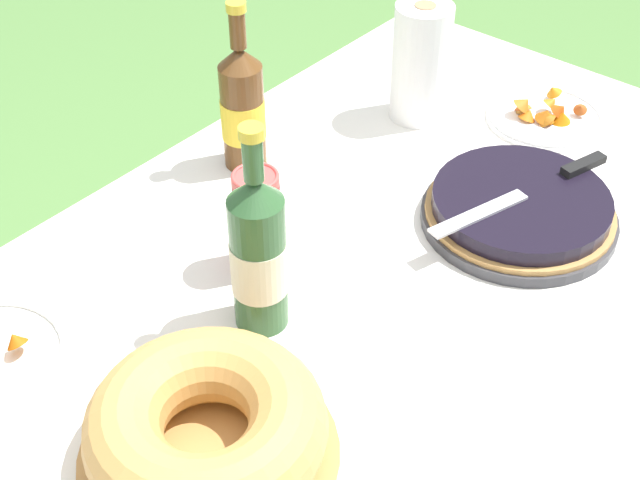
{
  "coord_description": "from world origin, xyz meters",
  "views": [
    {
      "loc": [
        -0.81,
        -0.58,
        1.66
      ],
      "look_at": [
        -0.01,
        0.09,
        0.78
      ],
      "focal_mm": 50.0,
      "sensor_mm": 36.0,
      "label": 1
    }
  ],
  "objects_px": {
    "snack_plate_near": "(545,115)",
    "paper_towel_roll": "(421,63)",
    "bundt_cake": "(206,428)",
    "cider_bottle_amber": "(243,107)",
    "serving_knife": "(536,187)",
    "berry_tart": "(520,210)",
    "cider_bottle_green": "(258,254)",
    "cup_stack": "(258,222)"
  },
  "relations": [
    {
      "from": "snack_plate_near",
      "to": "paper_towel_roll",
      "type": "distance_m",
      "value": 0.27
    },
    {
      "from": "bundt_cake",
      "to": "snack_plate_near",
      "type": "height_order",
      "value": "bundt_cake"
    },
    {
      "from": "snack_plate_near",
      "to": "cider_bottle_amber",
      "type": "bearing_deg",
      "value": 143.83
    },
    {
      "from": "serving_knife",
      "to": "bundt_cake",
      "type": "distance_m",
      "value": 0.7
    },
    {
      "from": "berry_tart",
      "to": "cider_bottle_green",
      "type": "relative_size",
      "value": 0.97
    },
    {
      "from": "serving_knife",
      "to": "cup_stack",
      "type": "distance_m",
      "value": 0.47
    },
    {
      "from": "cider_bottle_green",
      "to": "paper_towel_roll",
      "type": "relative_size",
      "value": 1.45
    },
    {
      "from": "berry_tart",
      "to": "cider_bottle_amber",
      "type": "relative_size",
      "value": 1.04
    },
    {
      "from": "serving_knife",
      "to": "cup_stack",
      "type": "relative_size",
      "value": 2.08
    },
    {
      "from": "bundt_cake",
      "to": "cider_bottle_green",
      "type": "xyz_separation_m",
      "value": [
        0.22,
        0.11,
        0.08
      ]
    },
    {
      "from": "cup_stack",
      "to": "paper_towel_roll",
      "type": "height_order",
      "value": "paper_towel_roll"
    },
    {
      "from": "cider_bottle_amber",
      "to": "cup_stack",
      "type": "bearing_deg",
      "value": -131.88
    },
    {
      "from": "serving_knife",
      "to": "snack_plate_near",
      "type": "xyz_separation_m",
      "value": [
        0.28,
        0.13,
        -0.05
      ]
    },
    {
      "from": "berry_tart",
      "to": "bundt_cake",
      "type": "xyz_separation_m",
      "value": [
        -0.67,
        0.06,
        0.03
      ]
    },
    {
      "from": "bundt_cake",
      "to": "paper_towel_roll",
      "type": "relative_size",
      "value": 1.44
    },
    {
      "from": "berry_tart",
      "to": "cider_bottle_amber",
      "type": "bearing_deg",
      "value": 109.41
    },
    {
      "from": "bundt_cake",
      "to": "paper_towel_roll",
      "type": "height_order",
      "value": "paper_towel_roll"
    },
    {
      "from": "serving_knife",
      "to": "bundt_cake",
      "type": "height_order",
      "value": "bundt_cake"
    },
    {
      "from": "serving_knife",
      "to": "cider_bottle_green",
      "type": "height_order",
      "value": "cider_bottle_green"
    },
    {
      "from": "berry_tart",
      "to": "cider_bottle_amber",
      "type": "distance_m",
      "value": 0.51
    },
    {
      "from": "berry_tart",
      "to": "paper_towel_roll",
      "type": "xyz_separation_m",
      "value": [
        0.17,
        0.33,
        0.09
      ]
    },
    {
      "from": "paper_towel_roll",
      "to": "berry_tart",
      "type": "bearing_deg",
      "value": -117.33
    },
    {
      "from": "snack_plate_near",
      "to": "serving_knife",
      "type": "bearing_deg",
      "value": -155.11
    },
    {
      "from": "serving_knife",
      "to": "paper_towel_roll",
      "type": "relative_size",
      "value": 1.57
    },
    {
      "from": "berry_tart",
      "to": "snack_plate_near",
      "type": "xyz_separation_m",
      "value": [
        0.31,
        0.12,
        -0.01
      ]
    },
    {
      "from": "berry_tart",
      "to": "snack_plate_near",
      "type": "distance_m",
      "value": 0.34
    },
    {
      "from": "cup_stack",
      "to": "snack_plate_near",
      "type": "height_order",
      "value": "cup_stack"
    },
    {
      "from": "snack_plate_near",
      "to": "cup_stack",
      "type": "bearing_deg",
      "value": 168.34
    },
    {
      "from": "cup_stack",
      "to": "snack_plate_near",
      "type": "distance_m",
      "value": 0.69
    },
    {
      "from": "bundt_cake",
      "to": "serving_knife",
      "type": "bearing_deg",
      "value": -5.68
    },
    {
      "from": "cup_stack",
      "to": "cider_bottle_amber",
      "type": "bearing_deg",
      "value": 48.12
    },
    {
      "from": "bundt_cake",
      "to": "cider_bottle_amber",
      "type": "bearing_deg",
      "value": 39.5
    },
    {
      "from": "serving_knife",
      "to": "bundt_cake",
      "type": "xyz_separation_m",
      "value": [
        -0.7,
        0.07,
        -0.01
      ]
    },
    {
      "from": "berry_tart",
      "to": "paper_towel_roll",
      "type": "height_order",
      "value": "paper_towel_roll"
    },
    {
      "from": "serving_knife",
      "to": "paper_towel_roll",
      "type": "bearing_deg",
      "value": -96.08
    },
    {
      "from": "cup_stack",
      "to": "paper_towel_roll",
      "type": "xyz_separation_m",
      "value": [
        0.53,
        0.07,
        0.03
      ]
    },
    {
      "from": "bundt_cake",
      "to": "cider_bottle_amber",
      "type": "distance_m",
      "value": 0.65
    },
    {
      "from": "serving_knife",
      "to": "paper_towel_roll",
      "type": "distance_m",
      "value": 0.37
    },
    {
      "from": "bundt_cake",
      "to": "cider_bottle_amber",
      "type": "relative_size",
      "value": 1.07
    },
    {
      "from": "bundt_cake",
      "to": "cider_bottle_green",
      "type": "height_order",
      "value": "cider_bottle_green"
    },
    {
      "from": "bundt_cake",
      "to": "cider_bottle_green",
      "type": "relative_size",
      "value": 0.99
    },
    {
      "from": "berry_tart",
      "to": "paper_towel_roll",
      "type": "relative_size",
      "value": 1.41
    }
  ]
}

